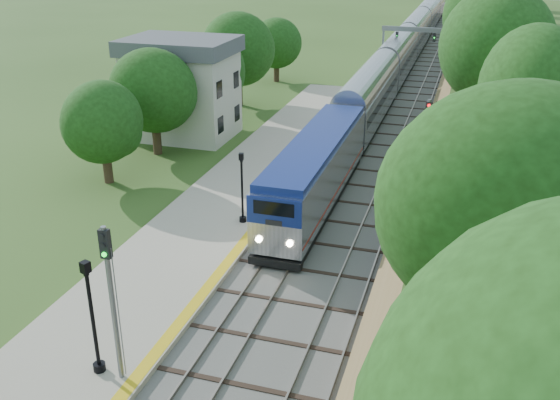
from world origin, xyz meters
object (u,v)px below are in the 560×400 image
(signal_farside, at_px, (425,144))
(station_building, at_px, (182,87))
(signal_gantry, at_px, (420,40))
(lamppost_mid, at_px, (93,324))
(lamppost_far, at_px, (242,192))
(signal_platform, at_px, (111,288))
(train, at_px, (407,47))

(signal_farside, bearing_deg, station_building, 154.08)
(station_building, bearing_deg, signal_farside, -25.92)
(station_building, distance_m, signal_gantry, 29.94)
(signal_gantry, bearing_deg, lamppost_mid, -96.70)
(lamppost_far, bearing_deg, signal_platform, -88.48)
(station_building, xyz_separation_m, signal_farside, (20.20, -9.82, 0.21))
(station_building, bearing_deg, lamppost_far, -54.55)
(train, relative_size, signal_platform, 18.18)
(train, relative_size, signal_farside, 16.56)
(signal_platform, relative_size, signal_farside, 0.91)
(station_building, distance_m, lamppost_far, 18.58)
(lamppost_mid, bearing_deg, signal_platform, -4.15)
(station_building, height_order, signal_gantry, station_building)
(lamppost_mid, distance_m, lamppost_far, 14.02)
(signal_farside, bearing_deg, lamppost_mid, -117.63)
(lamppost_mid, xyz_separation_m, signal_platform, (0.98, -0.07, 1.73))
(lamppost_far, relative_size, signal_farside, 0.60)
(lamppost_far, height_order, signal_platform, signal_platform)
(lamppost_far, bearing_deg, signal_gantry, 81.84)
(signal_gantry, relative_size, lamppost_far, 2.03)
(train, bearing_deg, signal_farside, -82.32)
(signal_farside, bearing_deg, signal_gantry, 96.11)
(train, xyz_separation_m, lamppost_far, (-3.27, -51.21, 0.08))
(lamppost_mid, bearing_deg, signal_farside, 62.37)
(train, distance_m, lamppost_far, 51.31)
(lamppost_mid, distance_m, signal_farside, 21.81)
(signal_gantry, height_order, signal_farside, signal_farside)
(signal_platform, height_order, signal_farside, signal_farside)
(lamppost_mid, xyz_separation_m, signal_farside, (10.08, 19.25, 1.82))
(lamppost_mid, relative_size, signal_platform, 0.75)
(signal_platform, xyz_separation_m, signal_farside, (9.10, 19.32, 0.09))
(lamppost_mid, bearing_deg, train, 86.60)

